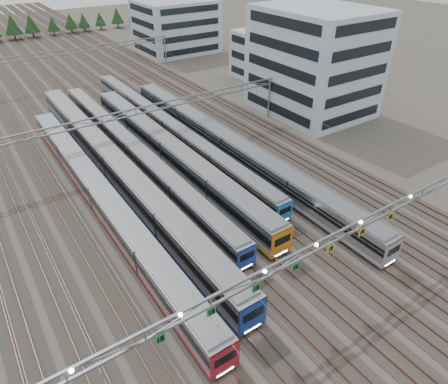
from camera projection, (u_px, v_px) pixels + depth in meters
ground at (305, 303)px, 40.48m from camera, size 400.00×400.00×0.00m
track_bed at (49, 63)px, 108.95m from camera, size 54.00×260.00×5.42m
train_a at (101, 196)px, 52.92m from camera, size 2.90×58.93×3.78m
train_b at (114, 165)px, 59.61m from camera, size 3.14×68.10×4.10m
train_c at (132, 150)px, 64.59m from camera, size 2.58×62.04×3.35m
train_d at (170, 151)px, 63.48m from camera, size 3.11×54.35×4.06m
train_e at (169, 128)px, 72.07m from camera, size 2.53×63.23×3.28m
train_f at (229, 146)px, 65.27m from camera, size 2.91×63.02×3.80m
gantry_near at (314, 251)px, 36.50m from camera, size 56.36×0.61×8.08m
gantry_mid at (137, 117)px, 64.70m from camera, size 56.36×0.36×8.00m
gantry_far at (60, 57)px, 95.88m from camera, size 56.36×0.36×8.00m
depot_bldg_south at (314, 62)px, 78.86m from camera, size 18.00×22.00×20.01m
depot_bldg_mid at (270, 56)px, 99.71m from camera, size 14.00×16.00×11.20m
depot_bldg_north at (176, 26)px, 121.60m from camera, size 22.00×18.00×14.79m
treeline at (32, 25)px, 139.56m from camera, size 106.40×5.60×7.02m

